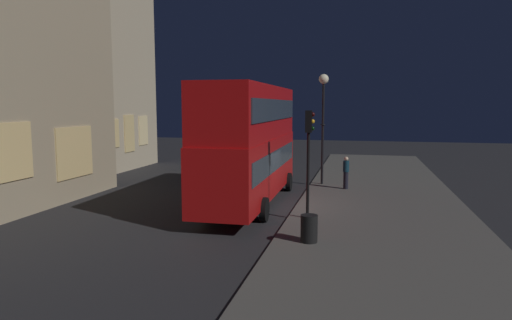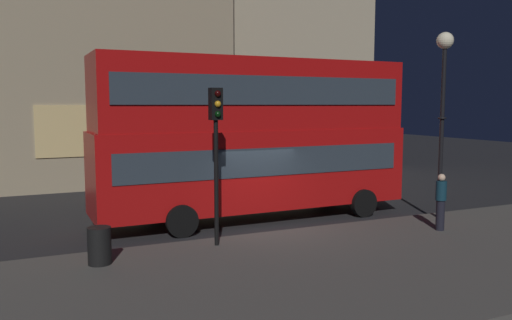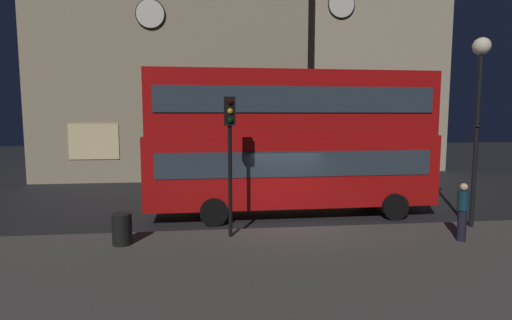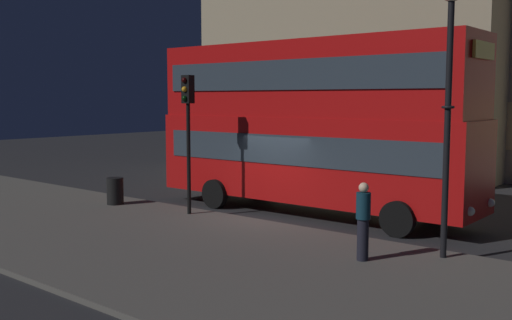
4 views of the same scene
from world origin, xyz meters
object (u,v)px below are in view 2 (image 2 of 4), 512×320
Objects in this scene: litter_bin at (99,246)px; traffic_light_near_kerb at (216,133)px; street_lamp at (444,79)px; pedestrian at (441,201)px; double_decker_bus at (254,132)px.

traffic_light_near_kerb is at bearing 7.46° from litter_bin.
pedestrian is at bearing -132.68° from street_lamp.
litter_bin is at bearing -149.65° from double_decker_bus.
street_lamp reaches higher than litter_bin.
street_lamp is at bearing -1.68° from traffic_light_near_kerb.
litter_bin is (-11.17, -0.57, -4.20)m from street_lamp.
street_lamp is at bearing -40.50° from pedestrian.
street_lamp is at bearing 2.92° from litter_bin.
traffic_light_near_kerb is 4.09m from litter_bin.
street_lamp reaches higher than traffic_light_near_kerb.
street_lamp is (5.58, -2.81, 1.77)m from double_decker_bus.
street_lamp is at bearing -27.46° from double_decker_bus.
double_decker_bus is 6.97m from litter_bin.
litter_bin is (-3.14, -0.41, -2.59)m from traffic_light_near_kerb.
double_decker_bus is at bearing 47.58° from traffic_light_near_kerb.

